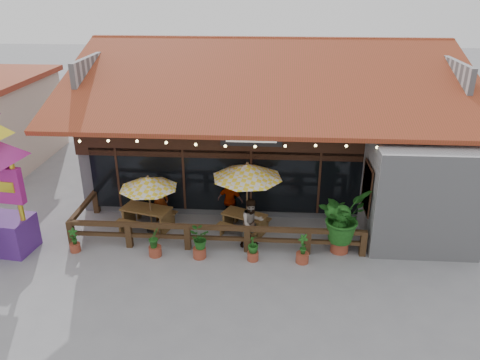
# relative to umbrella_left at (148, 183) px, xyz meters

# --- Properties ---
(ground) EXTENTS (100.00, 100.00, 0.00)m
(ground) POSITION_rel_umbrella_left_xyz_m (4.00, -0.59, -1.90)
(ground) COLOR gray
(ground) RESTS_ON ground
(restaurant_building) EXTENTS (15.50, 14.73, 6.09)m
(restaurant_building) POSITION_rel_umbrella_left_xyz_m (4.26, 6.02, 0.30)
(restaurant_building) COLOR #A4A4A8
(restaurant_building) RESTS_ON ground
(patio_railing) EXTENTS (10.00, 2.60, 0.92)m
(patio_railing) POSITION_rel_umbrella_left_xyz_m (1.75, -0.86, -1.29)
(patio_railing) COLOR #462E19
(patio_railing) RESTS_ON ground
(umbrella_left) EXTENTS (2.52, 2.52, 2.18)m
(umbrella_left) POSITION_rel_umbrella_left_xyz_m (0.00, 0.00, 0.00)
(umbrella_left) COLOR brown
(umbrella_left) RESTS_ON ground
(umbrella_right) EXTENTS (2.97, 2.97, 2.65)m
(umbrella_right) POSITION_rel_umbrella_left_xyz_m (3.42, 0.32, 0.40)
(umbrella_right) COLOR brown
(umbrella_right) RESTS_ON ground
(picnic_table_left) EXTENTS (2.07, 1.91, 0.84)m
(picnic_table_left) POSITION_rel_umbrella_left_xyz_m (-0.20, 0.17, -1.34)
(picnic_table_left) COLOR brown
(picnic_table_left) RESTS_ON ground
(picnic_table_right) EXTENTS (1.95, 1.84, 0.74)m
(picnic_table_right) POSITION_rel_umbrella_left_xyz_m (3.33, 0.16, -1.41)
(picnic_table_right) COLOR brown
(picnic_table_right) RESTS_ON ground
(tropical_plant) EXTENTS (2.09, 2.12, 2.22)m
(tropical_plant) POSITION_rel_umbrella_left_xyz_m (6.58, -0.89, -0.63)
(tropical_plant) COLOR brown
(tropical_plant) RESTS_ON ground
(diner_a) EXTENTS (0.65, 0.43, 1.78)m
(diner_a) POSITION_rel_umbrella_left_xyz_m (0.16, 0.75, -1.02)
(diner_a) COLOR #381E12
(diner_a) RESTS_ON ground
(diner_b) EXTENTS (1.05, 0.98, 1.73)m
(diner_b) POSITION_rel_umbrella_left_xyz_m (3.64, -0.72, -1.04)
(diner_b) COLOR #381E12
(diner_b) RESTS_ON ground
(diner_c) EXTENTS (1.04, 0.63, 1.66)m
(diner_c) POSITION_rel_umbrella_left_xyz_m (2.75, 1.02, -1.07)
(diner_c) COLOR #381E12
(diner_c) RESTS_ON ground
(planter_a) EXTENTS (0.36, 0.35, 0.85)m
(planter_a) POSITION_rel_umbrella_left_xyz_m (-2.24, -1.51, -1.55)
(planter_a) COLOR brown
(planter_a) RESTS_ON ground
(planter_b) EXTENTS (0.47, 0.49, 1.02)m
(planter_b) POSITION_rel_umbrella_left_xyz_m (0.50, -1.58, -1.44)
(planter_b) COLOR brown
(planter_b) RESTS_ON ground
(planter_c) EXTENTS (0.68, 0.61, 1.05)m
(planter_c) POSITION_rel_umbrella_left_xyz_m (1.97, -1.59, -1.31)
(planter_c) COLOR brown
(planter_c) RESTS_ON ground
(planter_d) EXTENTS (0.47, 0.47, 0.90)m
(planter_d) POSITION_rel_umbrella_left_xyz_m (3.72, -1.62, -1.47)
(planter_d) COLOR brown
(planter_d) RESTS_ON ground
(planter_e) EXTENTS (0.41, 0.43, 1.01)m
(planter_e) POSITION_rel_umbrella_left_xyz_m (5.31, -1.64, -1.48)
(planter_e) COLOR brown
(planter_e) RESTS_ON ground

